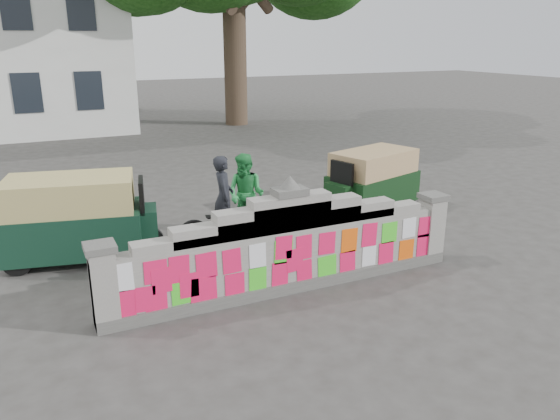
{
  "coord_description": "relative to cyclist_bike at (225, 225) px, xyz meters",
  "views": [
    {
      "loc": [
        -3.81,
        -7.63,
        4.12
      ],
      "look_at": [
        0.3,
        1.0,
        1.1
      ],
      "focal_mm": 35.0,
      "sensor_mm": 36.0,
      "label": 1
    }
  ],
  "objects": [
    {
      "name": "parapet_wall",
      "position": [
        0.32,
        -2.33,
        0.26
      ],
      "size": [
        6.48,
        0.44,
        2.01
      ],
      "color": "#4C4C49",
      "rests_on": "ground"
    },
    {
      "name": "pedestrian",
      "position": [
        0.72,
        0.59,
        0.4
      ],
      "size": [
        1.08,
        1.1,
        1.78
      ],
      "primitive_type": "imported",
      "rotation": [
        0.0,
        0.0,
        -0.86
      ],
      "color": "green",
      "rests_on": "ground"
    },
    {
      "name": "rickshaw_right",
      "position": [
        4.23,
        0.95,
        0.27
      ],
      "size": [
        2.75,
        1.84,
        1.47
      ],
      "rotation": [
        0.0,
        0.0,
        3.44
      ],
      "color": "black",
      "rests_on": "ground"
    },
    {
      "name": "rickshaw_left",
      "position": [
        -2.75,
        0.67,
        0.35
      ],
      "size": [
        3.03,
        1.86,
        1.63
      ],
      "rotation": [
        0.0,
        0.0,
        -0.21
      ],
      "color": "#103222",
      "rests_on": "ground"
    },
    {
      "name": "cyclist_rider",
      "position": [
        0.0,
        0.0,
        0.34
      ],
      "size": [
        0.56,
        0.7,
        1.67
      ],
      "primitive_type": "imported",
      "rotation": [
        0.0,
        0.0,
        1.28
      ],
      "color": "black",
      "rests_on": "ground"
    },
    {
      "name": "ground",
      "position": [
        0.32,
        -2.32,
        -0.49
      ],
      "size": [
        100.0,
        100.0,
        0.0
      ],
      "primitive_type": "plane",
      "color": "#383533",
      "rests_on": "ground"
    },
    {
      "name": "cyclist_bike",
      "position": [
        0.0,
        0.0,
        0.0
      ],
      "size": [
        1.99,
        1.17,
        0.99
      ],
      "primitive_type": "imported",
      "rotation": [
        0.0,
        0.0,
        1.28
      ],
      "color": "black",
      "rests_on": "ground"
    }
  ]
}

